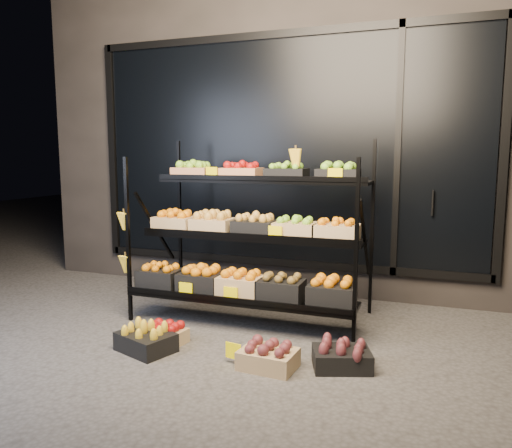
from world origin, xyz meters
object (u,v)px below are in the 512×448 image
at_px(display_rack, 249,235).
at_px(floor_crate_midleft, 146,339).
at_px(floor_crate_left, 164,333).
at_px(floor_crate_midright, 268,356).

xyz_separation_m(display_rack, floor_crate_midleft, (-0.48, -1.00, -0.69)).
distance_m(floor_crate_left, floor_crate_midleft, 0.20).
height_order(display_rack, floor_crate_midleft, display_rack).
relative_size(floor_crate_left, floor_crate_midright, 0.88).
height_order(floor_crate_left, floor_crate_midleft, floor_crate_midleft).
bearing_deg(floor_crate_left, floor_crate_midright, -1.72).
xyz_separation_m(display_rack, floor_crate_left, (-0.43, -0.81, -0.70)).
bearing_deg(floor_crate_midleft, floor_crate_midright, 21.54).
bearing_deg(display_rack, floor_crate_midright, -62.19).
xyz_separation_m(floor_crate_left, floor_crate_midright, (0.95, -0.17, 0.01)).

